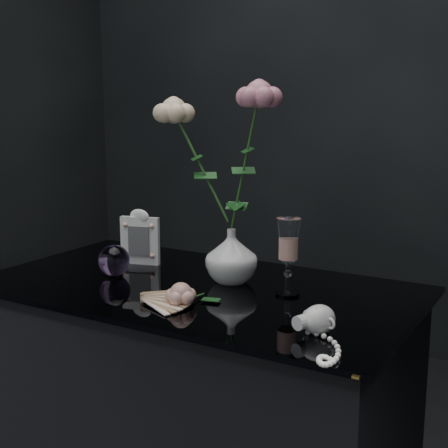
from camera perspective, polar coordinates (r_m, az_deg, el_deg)
The scene contains 9 objects.
table at distance 1.67m, azimuth -2.43°, elevation -18.25°, with size 1.05×0.58×0.76m.
vase at distance 1.52m, azimuth 0.68°, elevation -2.94°, with size 0.13×0.13×0.13m, color white.
wine_glass at distance 1.43m, azimuth 5.89°, elevation -3.02°, with size 0.06×0.06×0.18m, color white, non-canonical shape.
picture_frame at distance 1.71m, azimuth -7.69°, elevation -1.16°, with size 0.11×0.09×0.15m, color white, non-canonical shape.
paperweight at distance 1.61m, azimuth -10.02°, elevation -3.30°, with size 0.08×0.08×0.08m, color #9A6EB3, non-canonical shape.
paper_fan at distance 1.40m, azimuth -7.40°, elevation -6.63°, with size 0.23×0.18×0.02m, color #F8E6C6, non-canonical shape.
loose_rose at distance 1.37m, azimuth -3.97°, elevation -6.40°, with size 0.12×0.15×0.05m, color #DE9E8F, non-canonical shape.
pearl_jar at distance 1.22m, azimuth 8.66°, elevation -8.51°, with size 0.20×0.21×0.06m, color white, non-canonical shape.
roses at distance 1.49m, azimuth -0.36°, elevation 6.83°, with size 0.31×0.12×0.41m.
Camera 1 is at (0.79, -1.17, 1.20)m, focal length 50.00 mm.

